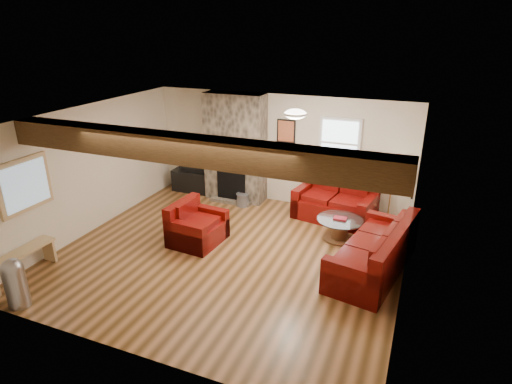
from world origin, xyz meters
TOP-DOWN VIEW (x-y plane):
  - room at (0.00, 0.00)m, footprint 8.00×8.00m
  - oak_beam at (0.00, -1.25)m, footprint 6.00×0.36m
  - chimney_breast at (-1.00, 2.49)m, footprint 1.40×0.67m
  - back_window at (1.35, 2.71)m, footprint 0.90×0.08m
  - hatch_window at (-2.96, -1.50)m, footprint 0.08×1.00m
  - ceiling_dome at (0.90, 0.90)m, footprint 0.40×0.40m
  - artwork_back at (0.15, 2.71)m, footprint 0.42×0.06m
  - artwork_right at (2.96, 0.30)m, footprint 0.06×0.55m
  - sofa_three at (2.48, 0.41)m, footprint 1.31×2.33m
  - loveseat at (1.44, 2.23)m, footprint 1.78×1.21m
  - armchair_red at (-0.75, 0.20)m, footprint 0.92×1.03m
  - coffee_table at (1.73, 1.33)m, footprint 0.89×0.89m
  - tv_cabinet at (-2.15, 2.53)m, footprint 1.08×0.43m
  - television at (-2.15, 2.53)m, footprint 0.73×0.10m
  - floor_lamp at (2.54, 2.16)m, footprint 0.39×0.39m
  - pine_bench at (-2.83, -1.95)m, footprint 0.28×1.21m
  - pedal_bin at (-2.23, -2.55)m, footprint 0.37×0.37m
  - coal_bucket at (-0.67, 2.15)m, footprint 0.32×0.32m

SIDE VIEW (x-z plane):
  - coal_bucket at x=-0.67m, z-range 0.00..0.30m
  - coffee_table at x=1.73m, z-range -0.01..0.45m
  - pine_bench at x=-2.83m, z-range 0.00..0.46m
  - tv_cabinet at x=-2.15m, z-range 0.00..0.54m
  - pedal_bin at x=-2.23m, z-range 0.00..0.78m
  - armchair_red at x=-0.75m, z-range 0.00..0.79m
  - sofa_three at x=2.48m, z-range 0.00..0.85m
  - loveseat at x=1.44m, z-range 0.00..0.87m
  - television at x=-2.15m, z-range 0.54..0.96m
  - chimney_breast at x=-1.00m, z-range -0.03..2.47m
  - room at x=0.00m, z-range -2.75..5.25m
  - floor_lamp at x=2.54m, z-range 0.54..2.08m
  - hatch_window at x=-2.96m, z-range 1.00..1.90m
  - back_window at x=1.35m, z-range 1.00..2.10m
  - artwork_back at x=0.15m, z-range 1.44..1.96m
  - artwork_right at x=2.96m, z-range 1.54..1.96m
  - oak_beam at x=0.00m, z-range 2.12..2.50m
  - ceiling_dome at x=0.90m, z-range 2.35..2.53m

